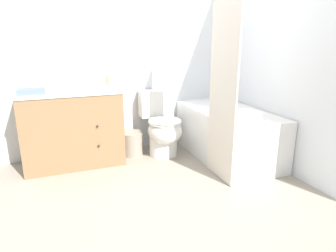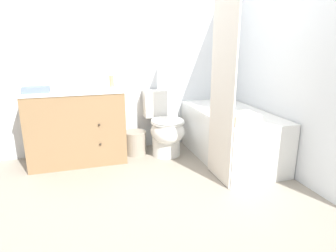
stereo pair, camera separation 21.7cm
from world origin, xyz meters
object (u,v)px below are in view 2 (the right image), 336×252
at_px(bathtub, 231,135).
at_px(bath_towel_folded, 242,118).
at_px(wastebasket, 135,143).
at_px(tissue_box, 102,84).
at_px(soap_dispenser, 112,81).
at_px(toilet, 166,127).
at_px(hand_towel_folded, 36,90).
at_px(vanity_cabinet, 76,125).
at_px(sink_faucet, 73,83).

xyz_separation_m(bathtub, bath_towel_folded, (-0.15, -0.48, 0.33)).
relative_size(wastebasket, tissue_box, 2.05).
bearing_deg(soap_dispenser, wastebasket, -3.44).
bearing_deg(toilet, bath_towel_folded, -57.66).
height_order(bathtub, hand_towel_folded, hand_towel_folded).
relative_size(vanity_cabinet, sink_faucet, 7.43).
distance_m(toilet, wastebasket, 0.42).
bearing_deg(vanity_cabinet, wastebasket, 2.64).
bearing_deg(bathtub, wastebasket, 155.58).
relative_size(wastebasket, hand_towel_folded, 1.08).
distance_m(vanity_cabinet, soap_dispenser, 0.64).
xyz_separation_m(sink_faucet, bath_towel_folded, (1.54, -1.11, -0.25)).
distance_m(vanity_cabinet, wastebasket, 0.72).
bearing_deg(bath_towel_folded, tissue_box, 143.37).
distance_m(toilet, bathtub, 0.77).
bearing_deg(sink_faucet, toilet, -15.12).
relative_size(tissue_box, hand_towel_folded, 0.53).
distance_m(toilet, tissue_box, 0.89).
bearing_deg(tissue_box, toilet, -6.69).
relative_size(bathtub, wastebasket, 4.97).
relative_size(wastebasket, bath_towel_folded, 1.01).
distance_m(vanity_cabinet, toilet, 1.02).
distance_m(soap_dispenser, hand_towel_folded, 0.80).
height_order(wastebasket, soap_dispenser, soap_dispenser).
xyz_separation_m(vanity_cabinet, sink_faucet, (-0.00, 0.18, 0.44)).
distance_m(toilet, hand_towel_folded, 1.47).
relative_size(vanity_cabinet, soap_dispenser, 6.85).
bearing_deg(vanity_cabinet, bath_towel_folded, -30.89).
bearing_deg(sink_faucet, vanity_cabinet, -90.00).
bearing_deg(soap_dispenser, sink_faucet, 161.79).
distance_m(vanity_cabinet, sink_faucet, 0.48).
xyz_separation_m(toilet, hand_towel_folded, (-1.37, -0.03, 0.52)).
xyz_separation_m(vanity_cabinet, bathtub, (1.70, -0.44, -0.14)).
distance_m(bathtub, soap_dispenser, 1.50).
xyz_separation_m(sink_faucet, soap_dispenser, (0.42, -0.14, 0.03)).
xyz_separation_m(bathtub, tissue_box, (-1.38, 0.43, 0.59)).
bearing_deg(toilet, wastebasket, 160.94).
xyz_separation_m(sink_faucet, bathtub, (1.70, -0.62, -0.58)).
bearing_deg(sink_faucet, soap_dispenser, -18.21).
bearing_deg(wastebasket, soap_dispenser, 176.56).
bearing_deg(wastebasket, sink_faucet, 167.03).
xyz_separation_m(hand_towel_folded, bath_towel_folded, (1.90, -0.81, -0.24)).
relative_size(hand_towel_folded, bath_towel_folded, 0.94).
bearing_deg(tissue_box, bath_towel_folded, -36.63).
relative_size(sink_faucet, tissue_box, 1.04).
xyz_separation_m(sink_faucet, toilet, (1.02, -0.27, -0.53)).
xyz_separation_m(wastebasket, bath_towel_folded, (0.88, -0.95, 0.48)).
height_order(bathtub, bath_towel_folded, bath_towel_folded).
distance_m(sink_faucet, wastebasket, 1.00).
bearing_deg(hand_towel_folded, tissue_box, 9.14).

